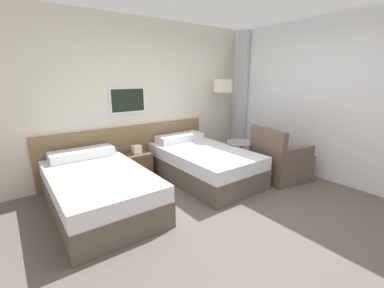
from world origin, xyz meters
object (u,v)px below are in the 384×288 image
(nightstand, at_px, (138,165))
(bed_near_window, at_px, (203,163))
(floor_lamp, at_px, (223,91))
(armchair, at_px, (279,162))
(side_table, at_px, (240,150))
(bed_near_door, at_px, (99,189))

(nightstand, bearing_deg, bed_near_window, -39.01)
(nightstand, distance_m, floor_lamp, 2.27)
(floor_lamp, distance_m, armchair, 1.83)
(bed_near_window, relative_size, side_table, 3.43)
(nightstand, height_order, side_table, nightstand)
(bed_near_door, bearing_deg, floor_lamp, 13.13)
(bed_near_window, bearing_deg, floor_lamp, 32.38)
(bed_near_window, xyz_separation_m, armchair, (1.05, -0.79, 0.02))
(bed_near_door, distance_m, nightstand, 1.14)
(bed_near_door, relative_size, floor_lamp, 1.16)
(nightstand, bearing_deg, bed_near_door, -140.99)
(bed_near_door, xyz_separation_m, bed_near_window, (1.78, 0.00, 0.00))
(floor_lamp, bearing_deg, armchair, -89.22)
(bed_near_door, relative_size, nightstand, 3.34)
(bed_near_window, height_order, nightstand, bed_near_window)
(bed_near_door, distance_m, bed_near_window, 1.78)
(floor_lamp, bearing_deg, bed_near_window, -147.62)
(nightstand, distance_m, armchair, 2.46)
(floor_lamp, height_order, side_table, floor_lamp)
(bed_near_door, xyz_separation_m, floor_lamp, (2.81, 0.66, 1.15))
(floor_lamp, relative_size, side_table, 2.95)
(bed_near_window, distance_m, side_table, 0.80)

